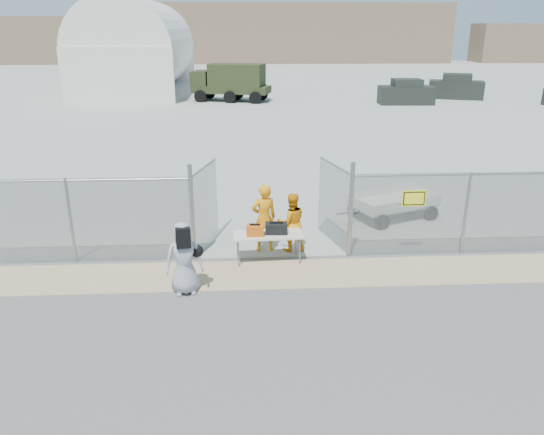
{
  "coord_description": "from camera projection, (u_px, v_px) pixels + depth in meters",
  "views": [
    {
      "loc": [
        -0.7,
        -10.56,
        5.66
      ],
      "look_at": [
        0.0,
        2.0,
        1.1
      ],
      "focal_mm": 35.0,
      "sensor_mm": 36.0,
      "label": 1
    }
  ],
  "objects": [
    {
      "name": "chain_link_fence",
      "position": [
        272.0,
        217.0,
        13.38
      ],
      "size": [
        40.0,
        0.2,
        2.2
      ],
      "primitive_type": null,
      "color": "gray",
      "rests_on": "ground"
    },
    {
      "name": "parked_vehicle_near",
      "position": [
        406.0,
        92.0,
        40.19
      ],
      "size": [
        4.13,
        2.02,
        1.83
      ],
      "primitive_type": null,
      "rotation": [
        0.0,
        0.0,
        -0.05
      ],
      "color": "black",
      "rests_on": "ground"
    },
    {
      "name": "quonset_hangar",
      "position": [
        137.0,
        45.0,
        47.53
      ],
      "size": [
        9.0,
        18.0,
        8.0
      ],
      "primitive_type": null,
      "color": "white",
      "rests_on": "ground"
    },
    {
      "name": "utility_trailer",
      "position": [
        393.0,
        205.0,
        16.49
      ],
      "size": [
        3.78,
        2.88,
        0.82
      ],
      "primitive_type": null,
      "rotation": [
        0.0,
        0.0,
        0.39
      ],
      "color": "silver",
      "rests_on": "ground"
    },
    {
      "name": "distant_hills",
      "position": [
        277.0,
        33.0,
        83.81
      ],
      "size": [
        140.0,
        6.0,
        9.0
      ],
      "primitive_type": null,
      "color": "#7F684F",
      "rests_on": "ground"
    },
    {
      "name": "ground",
      "position": [
        277.0,
        294.0,
        11.88
      ],
      "size": [
        160.0,
        160.0,
        0.0
      ],
      "primitive_type": "plane",
      "color": "#555555"
    },
    {
      "name": "security_worker_left",
      "position": [
        264.0,
        218.0,
        13.87
      ],
      "size": [
        0.76,
        0.59,
        1.83
      ],
      "primitive_type": "imported",
      "rotation": [
        0.0,
        0.0,
        3.38
      ],
      "color": "orange",
      "rests_on": "ground"
    },
    {
      "name": "folding_table",
      "position": [
        268.0,
        247.0,
        13.44
      ],
      "size": [
        1.76,
        0.81,
        0.73
      ],
      "primitive_type": null,
      "rotation": [
        0.0,
        0.0,
        0.05
      ],
      "color": "silver",
      "rests_on": "ground"
    },
    {
      "name": "dirt_strip",
      "position": [
        274.0,
        274.0,
        12.81
      ],
      "size": [
        44.0,
        1.6,
        0.01
      ],
      "primitive_type": "cube",
      "color": "tan",
      "rests_on": "ground"
    },
    {
      "name": "tarmac_inside",
      "position": [
        249.0,
        88.0,
        51.29
      ],
      "size": [
        160.0,
        80.0,
        0.01
      ],
      "primitive_type": "cube",
      "color": "#A1A29A",
      "rests_on": "ground"
    },
    {
      "name": "black_duffel",
      "position": [
        276.0,
        228.0,
        13.32
      ],
      "size": [
        0.56,
        0.35,
        0.26
      ],
      "primitive_type": "cube",
      "rotation": [
        0.0,
        0.0,
        -0.05
      ],
      "color": "black",
      "rests_on": "folding_table"
    },
    {
      "name": "orange_bag",
      "position": [
        255.0,
        230.0,
        13.18
      ],
      "size": [
        0.44,
        0.3,
        0.27
      ],
      "primitive_type": "cube",
      "rotation": [
        0.0,
        0.0,
        -0.04
      ],
      "color": "orange",
      "rests_on": "folding_table"
    },
    {
      "name": "security_worker_right",
      "position": [
        291.0,
        222.0,
        13.93
      ],
      "size": [
        0.86,
        0.71,
        1.59
      ],
      "primitive_type": "imported",
      "rotation": [
        0.0,
        0.0,
        3.3
      ],
      "color": "orange",
      "rests_on": "ground"
    },
    {
      "name": "parked_vehicle_mid",
      "position": [
        456.0,
        87.0,
        43.29
      ],
      "size": [
        4.69,
        3.29,
        1.94
      ],
      "primitive_type": null,
      "rotation": [
        0.0,
        0.0,
        -0.35
      ],
      "color": "black",
      "rests_on": "ground"
    },
    {
      "name": "military_truck",
      "position": [
        231.0,
        83.0,
        41.66
      ],
      "size": [
        6.38,
        3.73,
        2.86
      ],
      "primitive_type": null,
      "rotation": [
        0.0,
        0.0,
        -0.27
      ],
      "color": "#2A3218",
      "rests_on": "ground"
    },
    {
      "name": "visitor",
      "position": [
        184.0,
        258.0,
        11.68
      ],
      "size": [
        0.9,
        0.67,
        1.68
      ],
      "primitive_type": "imported",
      "rotation": [
        0.0,
        0.0,
        0.17
      ],
      "color": "#A09FA7",
      "rests_on": "ground"
    }
  ]
}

